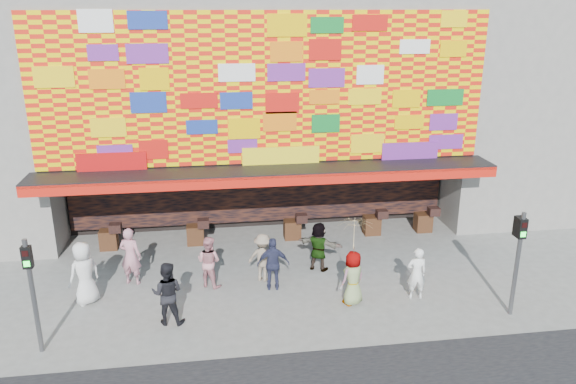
# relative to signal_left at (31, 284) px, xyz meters

# --- Properties ---
(ground) EXTENTS (90.00, 90.00, 0.00)m
(ground) POSITION_rel_signal_left_xyz_m (6.20, 1.50, -1.86)
(ground) COLOR slate
(ground) RESTS_ON ground
(shop_building) EXTENTS (15.20, 9.40, 10.00)m
(shop_building) POSITION_rel_signal_left_xyz_m (6.20, 9.68, 3.37)
(shop_building) COLOR gray
(shop_building) RESTS_ON ground
(neighbor_right) EXTENTS (11.00, 8.00, 12.00)m
(neighbor_right) POSITION_rel_signal_left_xyz_m (19.20, 9.50, 4.14)
(neighbor_right) COLOR gray
(neighbor_right) RESTS_ON ground
(signal_left) EXTENTS (0.22, 0.20, 3.00)m
(signal_left) POSITION_rel_signal_left_xyz_m (0.00, 0.00, 0.00)
(signal_left) COLOR #59595B
(signal_left) RESTS_ON ground
(signal_right) EXTENTS (0.22, 0.20, 3.00)m
(signal_right) POSITION_rel_signal_left_xyz_m (12.40, 0.00, 0.00)
(signal_right) COLOR #59595B
(signal_right) RESTS_ON ground
(ped_a) EXTENTS (1.08, 1.04, 1.87)m
(ped_a) POSITION_rel_signal_left_xyz_m (0.67, 2.31, -0.93)
(ped_a) COLOR silver
(ped_a) RESTS_ON ground
(ped_b) EXTENTS (0.76, 0.61, 1.82)m
(ped_b) POSITION_rel_signal_left_xyz_m (1.81, 3.35, -0.95)
(ped_b) COLOR #BC7988
(ped_b) RESTS_ON ground
(ped_c) EXTENTS (0.96, 0.81, 1.76)m
(ped_c) POSITION_rel_signal_left_xyz_m (3.05, 0.90, -0.98)
(ped_c) COLOR black
(ped_c) RESTS_ON ground
(ped_d) EXTENTS (1.14, 0.96, 1.53)m
(ped_d) POSITION_rel_signal_left_xyz_m (5.82, 2.98, -1.10)
(ped_d) COLOR gray
(ped_d) RESTS_ON ground
(ped_e) EXTENTS (1.00, 0.49, 1.64)m
(ped_e) POSITION_rel_signal_left_xyz_m (6.06, 2.37, -1.04)
(ped_e) COLOR #2B2F4C
(ped_e) RESTS_ON ground
(ped_f) EXTENTS (1.52, 1.18, 1.61)m
(ped_f) POSITION_rel_signal_left_xyz_m (7.66, 3.47, -1.06)
(ped_f) COLOR gray
(ped_f) RESTS_ON ground
(ped_g) EXTENTS (0.93, 0.81, 1.61)m
(ped_g) POSITION_rel_signal_left_xyz_m (8.19, 1.18, -1.06)
(ped_g) COLOR gray
(ped_g) RESTS_ON ground
(ped_h) EXTENTS (0.60, 0.41, 1.58)m
(ped_h) POSITION_rel_signal_left_xyz_m (10.10, 1.23, -1.07)
(ped_h) COLOR white
(ped_h) RESTS_ON ground
(ped_i) EXTENTS (0.98, 0.93, 1.60)m
(ped_i) POSITION_rel_signal_left_xyz_m (4.16, 2.85, -1.06)
(ped_i) COLOR #CA838B
(ped_i) RESTS_ON ground
(parasol) EXTENTS (1.31, 1.32, 1.85)m
(parasol) POSITION_rel_signal_left_xyz_m (8.19, 1.18, 0.29)
(parasol) COLOR beige
(parasol) RESTS_ON ground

